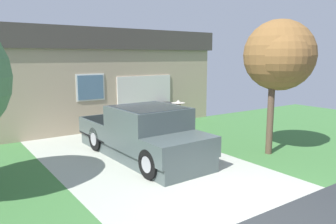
% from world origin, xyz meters
% --- Properties ---
extents(pickup_truck, '(2.25, 5.31, 1.66)m').
position_xyz_m(pickup_truck, '(0.26, 4.51, 0.75)').
color(pickup_truck, '#475352').
rests_on(pickup_truck, ground).
extents(person_with_hat, '(0.45, 0.45, 1.75)m').
position_xyz_m(person_with_hat, '(1.55, 4.62, 1.02)').
color(person_with_hat, navy).
rests_on(person_with_hat, ground).
extents(handbag, '(0.39, 0.16, 0.45)m').
position_xyz_m(handbag, '(1.60, 4.37, 0.13)').
color(handbag, beige).
rests_on(handbag, ground).
extents(house_with_garage, '(10.84, 6.58, 4.35)m').
position_xyz_m(house_with_garage, '(1.42, 12.11, 2.20)').
color(house_with_garage, tan).
rests_on(house_with_garage, ground).
extents(front_yard_tree, '(2.27, 2.30, 4.34)m').
position_xyz_m(front_yard_tree, '(4.06, 2.59, 3.18)').
color(front_yard_tree, brown).
rests_on(front_yard_tree, ground).
extents(wheeled_trash_bin, '(0.60, 0.72, 1.04)m').
position_xyz_m(wheeled_trash_bin, '(3.74, 8.43, 0.56)').
color(wheeled_trash_bin, '#424247').
rests_on(wheeled_trash_bin, ground).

